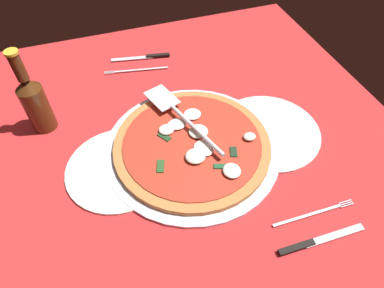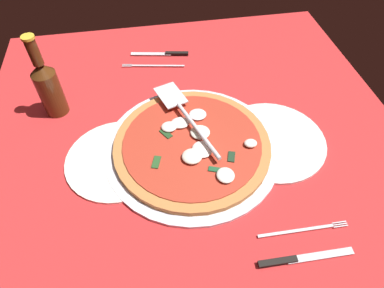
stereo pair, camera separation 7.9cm
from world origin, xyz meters
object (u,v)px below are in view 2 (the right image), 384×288
(place_setting_far, at_px, (300,246))
(dinner_plate_left, at_px, (272,141))
(place_setting_near, at_px, (159,60))
(pizza_server, at_px, (185,113))
(pizza, at_px, (192,144))
(dinner_plate_right, at_px, (117,160))
(beer_bottle, at_px, (48,86))

(place_setting_far, bearing_deg, dinner_plate_left, 83.87)
(place_setting_near, bearing_deg, pizza_server, 107.25)
(pizza_server, height_order, place_setting_near, pizza_server)
(place_setting_near, distance_m, place_setting_far, 0.68)
(dinner_plate_left, height_order, pizza_server, pizza_server)
(pizza, height_order, pizza_server, pizza_server)
(pizza_server, bearing_deg, pizza, 164.69)
(dinner_plate_left, xyz_separation_m, dinner_plate_right, (0.38, -0.01, 0.00))
(pizza, relative_size, pizza_server, 1.31)
(dinner_plate_right, relative_size, place_setting_far, 1.14)
(dinner_plate_left, distance_m, place_setting_far, 0.27)
(pizza_server, distance_m, place_setting_far, 0.40)
(dinner_plate_right, height_order, pizza_server, pizza_server)
(pizza_server, relative_size, place_setting_near, 1.26)
(place_setting_near, distance_m, beer_bottle, 0.35)
(dinner_plate_right, distance_m, place_setting_far, 0.44)
(pizza, xyz_separation_m, beer_bottle, (0.33, -0.19, 0.07))
(pizza_server, bearing_deg, dinner_plate_left, -132.63)
(pizza_server, bearing_deg, place_setting_near, -11.92)
(dinner_plate_right, xyz_separation_m, pizza_server, (-0.17, -0.08, 0.04))
(beer_bottle, bearing_deg, dinner_plate_right, 127.46)
(pizza_server, height_order, beer_bottle, beer_bottle)
(pizza, distance_m, pizza_server, 0.08)
(dinner_plate_left, bearing_deg, pizza, -2.64)
(dinner_plate_left, distance_m, dinner_plate_right, 0.38)
(place_setting_near, height_order, beer_bottle, beer_bottle)
(dinner_plate_left, relative_size, place_setting_far, 1.23)
(dinner_plate_left, relative_size, pizza_server, 0.91)
(place_setting_near, bearing_deg, dinner_plate_right, 79.89)
(dinner_plate_left, distance_m, place_setting_near, 0.45)
(dinner_plate_left, height_order, dinner_plate_right, same)
(dinner_plate_left, relative_size, beer_bottle, 1.15)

